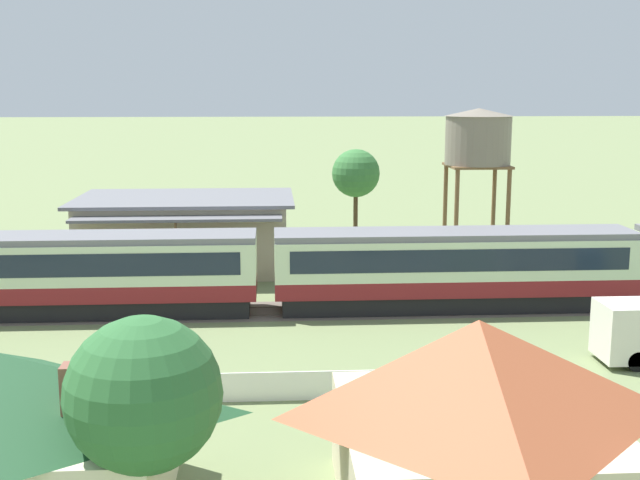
# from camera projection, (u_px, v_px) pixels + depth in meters

# --- Properties ---
(ground_plane) EXTENTS (600.00, 600.00, 0.00)m
(ground_plane) POSITION_uv_depth(u_px,v_px,m) (419.00, 306.00, 40.37)
(ground_plane) COLOR #707F51
(passenger_train) EXTENTS (73.64, 3.22, 3.92)m
(passenger_train) POSITION_uv_depth(u_px,v_px,m) (271.00, 268.00, 38.94)
(passenger_train) COLOR maroon
(passenger_train) RESTS_ON ground_plane
(railway_track) EXTENTS (124.60, 3.60, 0.04)m
(railway_track) POSITION_uv_depth(u_px,v_px,m) (286.00, 311.00, 39.38)
(railway_track) COLOR #665B51
(railway_track) RESTS_ON ground_plane
(station_building) EXTENTS (12.94, 9.77, 4.38)m
(station_building) POSITION_uv_depth(u_px,v_px,m) (186.00, 232.00, 48.53)
(station_building) COLOR #BCB293
(station_building) RESTS_ON ground_plane
(water_tower) EXTENTS (4.43, 4.43, 9.56)m
(water_tower) POSITION_uv_depth(u_px,v_px,m) (478.00, 139.00, 51.71)
(water_tower) COLOR brown
(water_tower) RESTS_ON ground_plane
(cottage_terracotta_roof) EXTENTS (7.24, 7.10, 5.13)m
(cottage_terracotta_roof) POSITION_uv_depth(u_px,v_px,m) (475.00, 415.00, 20.07)
(cottage_terracotta_roof) COLOR beige
(cottage_terracotta_roof) RESTS_ON ground_plane
(yard_tree_1) EXTENTS (3.52, 3.52, 5.80)m
(yard_tree_1) POSITION_uv_depth(u_px,v_px,m) (144.00, 395.00, 17.75)
(yard_tree_1) COLOR #4C3823
(yard_tree_1) RESTS_ON ground_plane
(yard_tree_2) EXTENTS (3.23, 3.23, 6.84)m
(yard_tree_2) POSITION_uv_depth(u_px,v_px,m) (356.00, 174.00, 53.68)
(yard_tree_2) COLOR #4C3823
(yard_tree_2) RESTS_ON ground_plane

